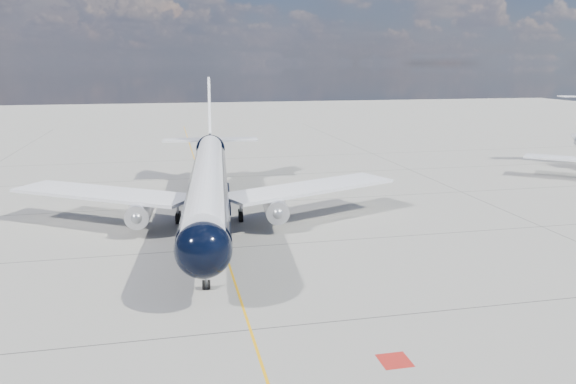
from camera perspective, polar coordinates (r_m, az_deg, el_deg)
ground at (r=66.42m, az=-8.32°, el=-0.27°), size 320.00×320.00×0.00m
taxiway_centerline at (r=61.57m, az=-7.98°, el=-1.31°), size 0.16×160.00×0.01m
red_marking at (r=30.82m, az=10.79°, el=-16.47°), size 1.60×1.60×0.01m
main_airliner at (r=54.11m, az=-8.09°, el=1.20°), size 37.79×46.18×13.34m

